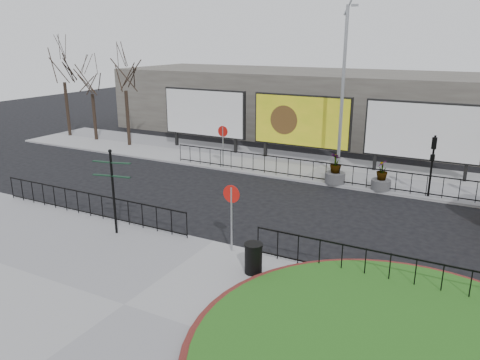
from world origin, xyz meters
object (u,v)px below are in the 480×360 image
Objects in this scene: lamp_post at (343,90)px; planter_c at (381,179)px; billboard_mid at (301,121)px; fingerpost_sign at (113,183)px; planter_b at (335,172)px; litter_bin at (253,258)px.

planter_c is at bearing -30.50° from lamp_post.
billboard_mid is 1.84× the size of fingerpost_sign.
lamp_post is at bearing 101.42° from planter_b.
lamp_post is at bearing 149.50° from planter_c.
planter_c is (8.01, 10.53, -1.48)m from fingerpost_sign.
lamp_post is at bearing 57.70° from fingerpost_sign.
lamp_post is 5.72× the size of planter_b.
lamp_post is 2.73× the size of fingerpost_sign.
litter_bin is 0.63× the size of planter_b.
billboard_mid reaches higher than planter_b.
billboard_mid is at bearing 72.07° from fingerpost_sign.
litter_bin is (3.93, -14.50, -1.96)m from billboard_mid.
lamp_post is 13.25m from litter_bin.
planter_c reaches higher than litter_bin.
litter_bin is at bearing -12.40° from fingerpost_sign.
lamp_post is 9.06× the size of litter_bin.
litter_bin is at bearing -86.86° from planter_b.
litter_bin is (6.22, -0.40, -1.52)m from fingerpost_sign.
fingerpost_sign is at bearing -113.57° from lamp_post.
billboard_mid is at bearing 105.16° from litter_bin.
fingerpost_sign is (-5.29, -12.13, -2.67)m from lamp_post.
planter_c is (2.72, -1.60, -4.15)m from lamp_post.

